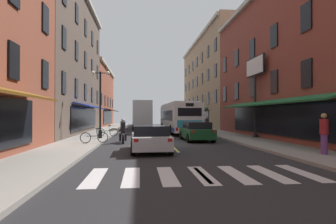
{
  "coord_description": "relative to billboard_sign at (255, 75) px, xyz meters",
  "views": [
    {
      "loc": [
        -1.94,
        -18.66,
        1.87
      ],
      "look_at": [
        0.82,
        8.95,
        2.19
      ],
      "focal_mm": 30.02,
      "sensor_mm": 36.0,
      "label": 1
    }
  ],
  "objects": [
    {
      "name": "ground_plane",
      "position": [
        -7.05,
        -2.53,
        -5.04
      ],
      "size": [
        34.8,
        80.0,
        0.1
      ],
      "primitive_type": "cube",
      "color": "#28282B"
    },
    {
      "name": "pedestrian_near",
      "position": [
        -1.4,
        10.2,
        -4.02
      ],
      "size": [
        0.5,
        0.36,
        1.59
      ],
      "rotation": [
        0.0,
        0.0,
        4.69
      ],
      "color": "navy",
      "rests_on": "sidewalk_right"
    },
    {
      "name": "sidewalk_left",
      "position": [
        -12.95,
        -2.53,
        -4.92
      ],
      "size": [
        3.0,
        80.0,
        0.14
      ],
      "primitive_type": "cube",
      "color": "gray",
      "rests_on": "ground"
    },
    {
      "name": "sedan_mid",
      "position": [
        -4.9,
        -1.08,
        -4.29
      ],
      "size": [
        2.02,
        4.27,
        1.38
      ],
      "color": "#144723",
      "rests_on": "ground"
    },
    {
      "name": "box_truck",
      "position": [
        -8.71,
        16.11,
        -3.08
      ],
      "size": [
        2.55,
        7.48,
        3.7
      ],
      "color": "black",
      "rests_on": "ground"
    },
    {
      "name": "pedestrian_mid",
      "position": [
        -0.88,
        -9.52,
        -3.91
      ],
      "size": [
        0.36,
        0.36,
        1.82
      ],
      "rotation": [
        0.0,
        0.0,
        0.46
      ],
      "color": "#66387F",
      "rests_on": "sidewalk_right"
    },
    {
      "name": "lane_centre_dashes",
      "position": [
        -7.05,
        -2.78,
        -4.99
      ],
      "size": [
        0.14,
        73.9,
        0.01
      ],
      "color": "#DBCC4C",
      "rests_on": "ground"
    },
    {
      "name": "bicycle_mid",
      "position": [
        -11.84,
        -3.26,
        -4.49
      ],
      "size": [
        1.68,
        0.56,
        0.91
      ],
      "color": "black",
      "rests_on": "sidewalk_left"
    },
    {
      "name": "sedan_far",
      "position": [
        -8.47,
        -6.72,
        -4.31
      ],
      "size": [
        2.06,
        4.4,
        1.34
      ],
      "color": "silver",
      "rests_on": "ground"
    },
    {
      "name": "street_lamp_twin",
      "position": [
        -11.98,
        0.38,
        -2.03
      ],
      "size": [
        1.42,
        0.32,
        5.08
      ],
      "color": "black",
      "rests_on": "sidewalk_left"
    },
    {
      "name": "motorcycle_rider",
      "position": [
        -10.14,
        -2.03,
        -4.29
      ],
      "size": [
        0.62,
        2.07,
        1.66
      ],
      "color": "black",
      "rests_on": "ground"
    },
    {
      "name": "bicycle_near",
      "position": [
        -11.68,
        2.28,
        -4.49
      ],
      "size": [
        1.71,
        0.48,
        0.91
      ],
      "color": "black",
      "rests_on": "sidewalk_left"
    },
    {
      "name": "crosswalk_near",
      "position": [
        -7.05,
        -12.53,
        -4.99
      ],
      "size": [
        7.1,
        2.8,
        0.01
      ],
      "color": "silver",
      "rests_on": "ground"
    },
    {
      "name": "sedan_near",
      "position": [
        -8.95,
        27.43,
        -4.3
      ],
      "size": [
        2.05,
        4.84,
        1.37
      ],
      "color": "black",
      "rests_on": "ground"
    },
    {
      "name": "transit_bus",
      "position": [
        -4.97,
        8.23,
        -3.35
      ],
      "size": [
        2.88,
        12.09,
        3.12
      ],
      "color": "silver",
      "rests_on": "ground"
    },
    {
      "name": "billboard_sign",
      "position": [
        0.0,
        0.0,
        0.0
      ],
      "size": [
        0.4,
        3.23,
        6.3
      ],
      "color": "black",
      "rests_on": "sidewalk_right"
    },
    {
      "name": "sidewalk_right",
      "position": [
        -1.15,
        -2.53,
        -4.92
      ],
      "size": [
        3.0,
        80.0,
        0.14
      ],
      "primitive_type": "cube",
      "color": "gray",
      "rests_on": "ground"
    },
    {
      "name": "storefront_row_right",
      "position": [
        4.33,
        -1.13,
        1.49
      ],
      "size": [
        9.44,
        79.9,
        14.34
      ],
      "color": "brown",
      "rests_on": "ground"
    }
  ]
}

